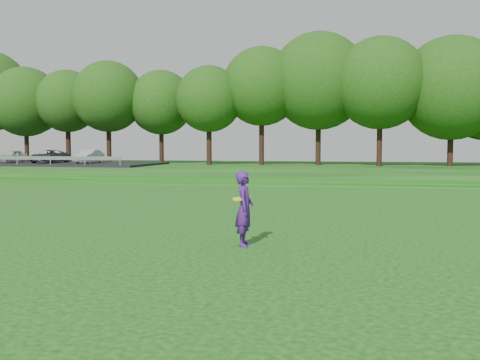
# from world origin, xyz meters

# --- Properties ---
(ground) EXTENTS (140.00, 140.00, 0.00)m
(ground) POSITION_xyz_m (0.00, 0.00, 0.00)
(ground) COLOR #0B3E0D
(ground) RESTS_ON ground
(berm) EXTENTS (130.00, 30.00, 0.60)m
(berm) POSITION_xyz_m (0.00, 34.00, 0.30)
(berm) COLOR #0B3E0D
(berm) RESTS_ON ground
(walking_path) EXTENTS (130.00, 1.60, 0.04)m
(walking_path) POSITION_xyz_m (0.00, 20.00, 0.02)
(walking_path) COLOR gray
(walking_path) RESTS_ON ground
(treeline) EXTENTS (104.00, 7.00, 15.00)m
(treeline) POSITION_xyz_m (0.00, 38.00, 8.10)
(treeline) COLOR #1C430F
(treeline) RESTS_ON berm
(parking_lot) EXTENTS (24.00, 9.00, 1.38)m
(parking_lot) POSITION_xyz_m (-23.91, 32.79, 0.99)
(parking_lot) COLOR black
(parking_lot) RESTS_ON berm
(woman) EXTENTS (0.49, 0.68, 1.78)m
(woman) POSITION_xyz_m (3.25, 1.02, 0.89)
(woman) COLOR #4A1B7B
(woman) RESTS_ON ground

